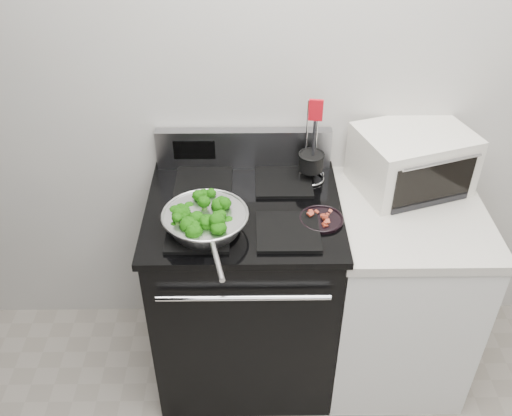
{
  "coord_description": "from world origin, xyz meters",
  "views": [
    {
      "loc": [
        -0.27,
        -0.43,
        2.32
      ],
      "look_at": [
        -0.25,
        1.36,
        0.98
      ],
      "focal_mm": 40.0,
      "sensor_mm": 36.0,
      "label": 1
    }
  ],
  "objects_px": {
    "gas_range": "(245,288)",
    "toaster_oven": "(412,159)",
    "skillet": "(206,220)",
    "bacon_plate": "(321,217)",
    "utensil_holder": "(311,166)"
  },
  "relations": [
    {
      "from": "gas_range",
      "to": "skillet",
      "type": "height_order",
      "value": "gas_range"
    },
    {
      "from": "bacon_plate",
      "to": "gas_range",
      "type": "bearing_deg",
      "value": 161.98
    },
    {
      "from": "gas_range",
      "to": "skillet",
      "type": "relative_size",
      "value": 2.19
    },
    {
      "from": "skillet",
      "to": "utensil_holder",
      "type": "height_order",
      "value": "utensil_holder"
    },
    {
      "from": "gas_range",
      "to": "toaster_oven",
      "type": "distance_m",
      "value": 0.92
    },
    {
      "from": "bacon_plate",
      "to": "utensil_holder",
      "type": "xyz_separation_m",
      "value": [
        -0.02,
        0.29,
        0.05
      ]
    },
    {
      "from": "skillet",
      "to": "bacon_plate",
      "type": "distance_m",
      "value": 0.45
    },
    {
      "from": "gas_range",
      "to": "toaster_oven",
      "type": "height_order",
      "value": "toaster_oven"
    },
    {
      "from": "skillet",
      "to": "toaster_oven",
      "type": "relative_size",
      "value": 0.97
    },
    {
      "from": "gas_range",
      "to": "toaster_oven",
      "type": "xyz_separation_m",
      "value": [
        0.71,
        0.19,
        0.56
      ]
    },
    {
      "from": "gas_range",
      "to": "bacon_plate",
      "type": "bearing_deg",
      "value": -18.02
    },
    {
      "from": "gas_range",
      "to": "toaster_oven",
      "type": "relative_size",
      "value": 2.13
    },
    {
      "from": "skillet",
      "to": "toaster_oven",
      "type": "distance_m",
      "value": 0.92
    },
    {
      "from": "toaster_oven",
      "to": "bacon_plate",
      "type": "bearing_deg",
      "value": -163.17
    },
    {
      "from": "bacon_plate",
      "to": "utensil_holder",
      "type": "distance_m",
      "value": 0.29
    }
  ]
}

